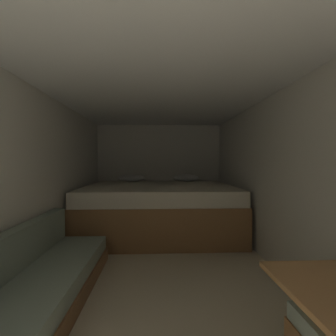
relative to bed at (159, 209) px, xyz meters
The scene contains 7 objects.
ground_plane 1.73m from the bed, 90.00° to the right, with size 7.43×7.43×0.00m, color beige.
wall_back 1.22m from the bed, 90.00° to the left, with size 2.73×0.05×2.01m, color silver.
wall_left 2.23m from the bed, 128.51° to the right, with size 0.05×5.43×2.01m, color silver.
wall_right 2.23m from the bed, 51.49° to the right, with size 0.05×5.43×2.01m, color silver.
ceiling_slab 2.34m from the bed, 90.00° to the right, with size 2.73×5.43×0.05m, color white.
bed is the anchor object (origin of this frame).
sofa_left 2.69m from the bed, 112.35° to the right, with size 0.64×2.65×0.66m.
Camera 1 is at (-0.02, -0.29, 1.23)m, focal length 26.08 mm.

